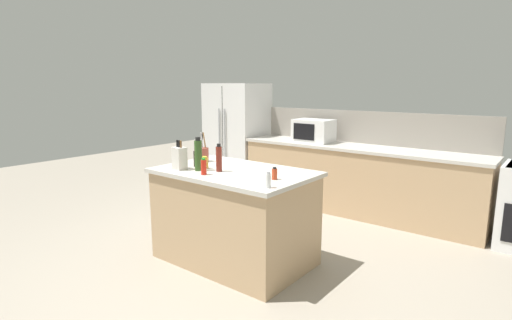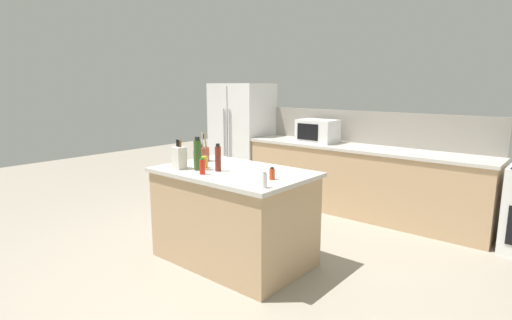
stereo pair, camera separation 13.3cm
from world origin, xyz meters
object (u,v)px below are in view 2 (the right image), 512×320
(vinegar_bottle, at_px, (218,158))
(refrigerator, at_px, (242,136))
(honey_jar, at_px, (204,162))
(knife_block, at_px, (179,158))
(spice_jar_paprika, at_px, (272,174))
(olive_oil_bottle, at_px, (198,154))
(hot_sauce_bottle, at_px, (202,167))
(microwave, at_px, (318,131))
(utensil_crock, at_px, (204,154))
(soy_sauce_bottle, at_px, (196,158))
(salt_shaker, at_px, (264,180))

(vinegar_bottle, bearing_deg, refrigerator, 127.48)
(honey_jar, bearing_deg, vinegar_bottle, -4.13)
(knife_block, xyz_separation_m, vinegar_bottle, (0.38, 0.17, 0.01))
(spice_jar_paprika, xyz_separation_m, olive_oil_bottle, (-0.81, -0.15, 0.10))
(spice_jar_paprika, height_order, hot_sauce_bottle, hot_sauce_bottle)
(spice_jar_paprika, height_order, olive_oil_bottle, olive_oil_bottle)
(microwave, distance_m, utensil_crock, 2.07)
(knife_block, distance_m, soy_sauce_bottle, 0.20)
(microwave, relative_size, olive_oil_bottle, 1.67)
(vinegar_bottle, xyz_separation_m, honey_jar, (-0.21, 0.02, -0.07))
(spice_jar_paprika, bearing_deg, microwave, 112.09)
(knife_block, distance_m, olive_oil_bottle, 0.21)
(microwave, distance_m, hot_sauce_bottle, 2.54)
(vinegar_bottle, bearing_deg, soy_sauce_bottle, 175.04)
(spice_jar_paprika, bearing_deg, vinegar_bottle, -174.51)
(vinegar_bottle, height_order, hot_sauce_bottle, vinegar_bottle)
(vinegar_bottle, bearing_deg, salt_shaker, -15.81)
(soy_sauce_bottle, relative_size, olive_oil_bottle, 0.54)
(salt_shaker, bearing_deg, microwave, 112.46)
(refrigerator, bearing_deg, hot_sauce_bottle, -54.86)
(honey_jar, bearing_deg, olive_oil_bottle, -78.30)
(vinegar_bottle, relative_size, hot_sauce_bottle, 1.73)
(utensil_crock, bearing_deg, hot_sauce_bottle, -43.96)
(microwave, bearing_deg, refrigerator, 178.06)
(vinegar_bottle, xyz_separation_m, hot_sauce_bottle, (-0.02, -0.19, -0.05))
(refrigerator, xyz_separation_m, vinegar_bottle, (1.82, -2.38, 0.17))
(utensil_crock, height_order, soy_sauce_bottle, utensil_crock)
(microwave, bearing_deg, soy_sauce_bottle, -91.08)
(refrigerator, relative_size, knife_block, 6.17)
(utensil_crock, xyz_separation_m, salt_shaker, (1.23, -0.47, -0.02))
(microwave, height_order, salt_shaker, microwave)
(utensil_crock, height_order, salt_shaker, utensil_crock)
(knife_block, bearing_deg, olive_oil_bottle, 30.69)
(hot_sauce_bottle, distance_m, soy_sauce_bottle, 0.40)
(refrigerator, xyz_separation_m, soy_sauce_bottle, (1.47, -2.35, 0.13))
(knife_block, distance_m, honey_jar, 0.25)
(knife_block, bearing_deg, refrigerator, 127.28)
(refrigerator, distance_m, hot_sauce_bottle, 3.14)
(olive_oil_bottle, bearing_deg, honey_jar, 101.70)
(knife_block, bearing_deg, hot_sauce_bottle, 4.08)
(microwave, xyz_separation_m, honey_jar, (0.09, -2.31, -0.11))
(microwave, relative_size, honey_jar, 4.53)
(utensil_crock, distance_m, olive_oil_bottle, 0.47)
(utensil_crock, relative_size, olive_oil_bottle, 0.97)
(spice_jar_paprika, bearing_deg, honey_jar, -176.97)
(microwave, bearing_deg, honey_jar, -87.69)
(microwave, height_order, vinegar_bottle, microwave)
(microwave, relative_size, knife_block, 1.89)
(olive_oil_bottle, bearing_deg, microwave, 92.72)
(vinegar_bottle, distance_m, hot_sauce_bottle, 0.20)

